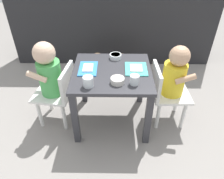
% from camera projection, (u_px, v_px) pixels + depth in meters
% --- Properties ---
extents(ground_plane, '(7.00, 7.00, 0.00)m').
position_uv_depth(ground_plane, '(112.00, 118.00, 1.84)').
color(ground_plane, gray).
extents(kitchen_cabinet_back, '(2.22, 0.31, 0.94)m').
position_uv_depth(kitchen_cabinet_back, '(113.00, 20.00, 2.42)').
color(kitchen_cabinet_back, '#232326').
rests_on(kitchen_cabinet_back, ground).
extents(dining_table, '(0.57, 0.54, 0.47)m').
position_uv_depth(dining_table, '(112.00, 81.00, 1.61)').
color(dining_table, '#333338').
rests_on(dining_table, ground).
extents(seated_child_left, '(0.32, 0.32, 0.69)m').
position_uv_depth(seated_child_left, '(51.00, 75.00, 1.58)').
color(seated_child_left, white).
rests_on(seated_child_left, ground).
extents(seated_child_right, '(0.29, 0.29, 0.67)m').
position_uv_depth(seated_child_right, '(173.00, 78.00, 1.59)').
color(seated_child_right, white).
rests_on(seated_child_right, ground).
extents(dog, '(0.47, 0.21, 0.31)m').
position_uv_depth(dog, '(115.00, 62.00, 2.20)').
color(dog, olive).
rests_on(dog, ground).
extents(food_tray_left, '(0.13, 0.20, 0.02)m').
position_uv_depth(food_tray_left, '(88.00, 68.00, 1.57)').
color(food_tray_left, '#388CD8').
rests_on(food_tray_left, dining_table).
extents(food_tray_right, '(0.16, 0.19, 0.02)m').
position_uv_depth(food_tray_right, '(136.00, 69.00, 1.57)').
color(food_tray_right, '#4CC6BC').
rests_on(food_tray_right, dining_table).
extents(water_cup_left, '(0.07, 0.07, 0.07)m').
position_uv_depth(water_cup_left, '(88.00, 82.00, 1.39)').
color(water_cup_left, white).
rests_on(water_cup_left, dining_table).
extents(water_cup_right, '(0.06, 0.06, 0.06)m').
position_uv_depth(water_cup_right, '(134.00, 80.00, 1.41)').
color(water_cup_right, white).
rests_on(water_cup_right, dining_table).
extents(veggie_bowl_near, '(0.09, 0.09, 0.04)m').
position_uv_depth(veggie_bowl_near, '(117.00, 80.00, 1.43)').
color(veggie_bowl_near, silver).
rests_on(veggie_bowl_near, dining_table).
extents(veggie_bowl_far, '(0.09, 0.09, 0.04)m').
position_uv_depth(veggie_bowl_far, '(116.00, 56.00, 1.70)').
color(veggie_bowl_far, white).
rests_on(veggie_bowl_far, dining_table).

